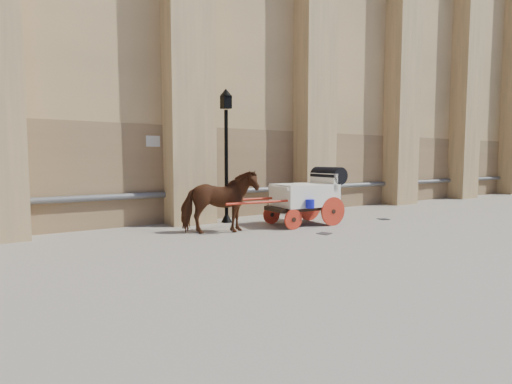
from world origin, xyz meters
TOP-DOWN VIEW (x-y plane):
  - ground at (0.00, 0.00)m, footprint 90.00×90.00m
  - horse at (-1.03, 1.63)m, footprint 2.17×1.46m
  - carriage at (1.93, 1.49)m, footprint 4.02×1.45m
  - street_lamp at (0.03, 3.15)m, footprint 0.39×0.39m
  - drain_grate_near at (1.25, 0.03)m, footprint 0.41×0.41m
  - drain_grate_far at (4.64, 0.88)m, footprint 0.41×0.41m

SIDE VIEW (x-z plane):
  - ground at x=0.00m, z-range 0.00..0.00m
  - drain_grate_near at x=1.25m, z-range 0.00..0.01m
  - drain_grate_far at x=4.64m, z-range 0.00..0.01m
  - horse at x=-1.03m, z-range 0.00..1.68m
  - carriage at x=1.93m, z-range 0.07..1.80m
  - street_lamp at x=0.03m, z-range 0.14..4.26m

